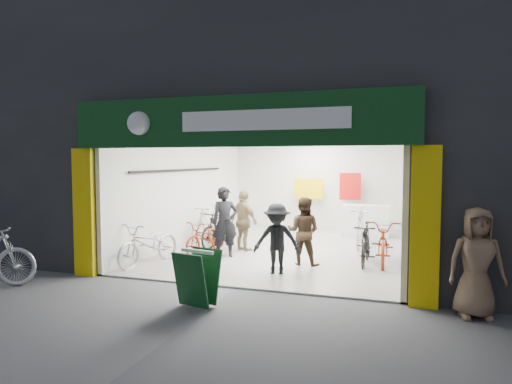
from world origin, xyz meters
The scene contains 15 objects.
ground centered at (0.00, 0.00, 0.00)m, with size 60.00×60.00×0.00m, color #56565B.
building centered at (0.91, 4.99, 4.31)m, with size 17.00×10.27×8.00m.
bike_left_front centered at (-2.50, 1.16, 0.49)m, with size 0.65×1.88×0.99m, color #BCBCC1.
bike_left_midfront centered at (-1.82, 3.60, 0.51)m, with size 0.48×1.69×1.02m, color black.
bike_left_midback centered at (-1.80, 2.70, 0.42)m, with size 0.56×1.62×0.85m, color #982B0D.
bike_left_back centered at (-2.50, 4.47, 0.53)m, with size 0.50×1.77×1.06m, color #ABABAF.
bike_right_front centered at (2.12, 2.67, 0.48)m, with size 0.46×1.61×0.97m, color black.
bike_right_mid centered at (2.50, 2.91, 0.52)m, with size 0.69×1.98×1.04m, color maroon.
bike_right_back centered at (1.80, 4.83, 0.55)m, with size 0.52×1.83×1.10m, color #BDBDC2.
customer_a centered at (-1.16, 2.37, 0.86)m, with size 0.63×0.41×1.73m, color black.
customer_b centered at (0.80, 2.19, 0.77)m, with size 0.75×0.59×1.55m, color #3C291B.
customer_c centered at (0.47, 1.17, 0.74)m, with size 0.96×0.55×1.48m, color black.
customer_d centered at (-0.98, 3.23, 0.80)m, with size 0.94×0.39×1.60m, color #8D7752.
pedestrian_near centered at (3.97, -0.30, 0.83)m, with size 0.82×0.53×1.67m, color #81634B.
sandwich_board centered at (-0.21, -1.15, 0.50)m, with size 0.69×0.70×0.90m.
Camera 1 is at (2.94, -7.71, 2.36)m, focal length 32.00 mm.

